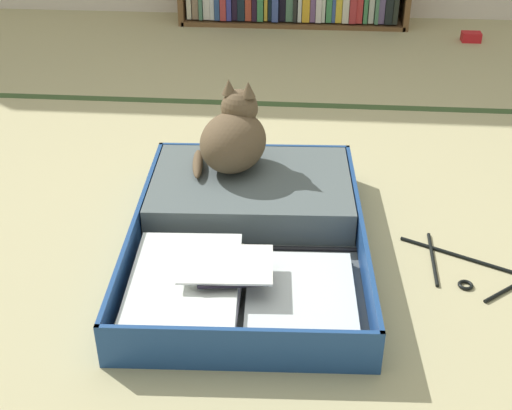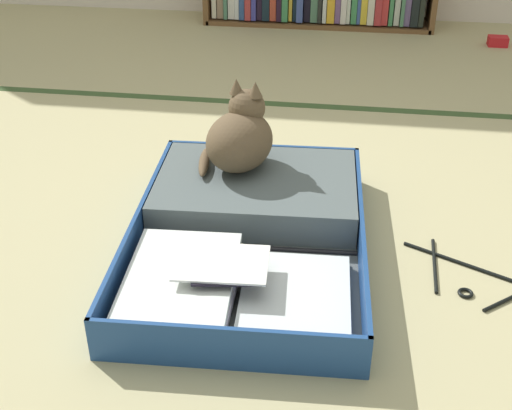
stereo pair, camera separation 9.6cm
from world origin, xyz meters
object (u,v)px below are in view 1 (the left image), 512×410
clothes_hanger (474,269)px  small_red_pouch (471,37)px  black_cat (234,137)px  open_suitcase (246,224)px

clothes_hanger → small_red_pouch: size_ratio=4.12×
black_cat → open_suitcase: bearing=-76.4°
black_cat → small_red_pouch: (1.08, 1.75, -0.20)m
open_suitcase → black_cat: size_ratio=3.30×
small_red_pouch → open_suitcase: bearing=-117.3°
clothes_hanger → open_suitcase: bearing=170.8°
open_suitcase → clothes_hanger: size_ratio=2.32×
black_cat → small_red_pouch: bearing=58.4°
open_suitcase → black_cat: black_cat is taller
open_suitcase → clothes_hanger: 0.65m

